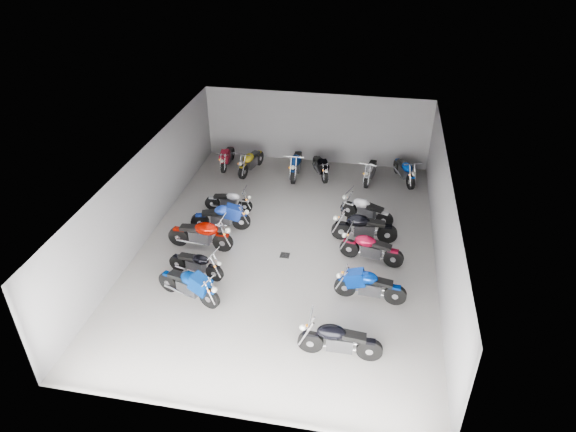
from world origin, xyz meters
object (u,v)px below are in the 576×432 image
motorcycle_left_e (221,217)px  motorcycle_left_f (229,201)px  motorcycle_left_c (196,264)px  motorcycle_back_c (296,164)px  motorcycle_right_d (371,248)px  motorcycle_back_d (321,166)px  motorcycle_right_e (364,227)px  motorcycle_left_b (189,285)px  motorcycle_right_c (369,286)px  motorcycle_right_a (339,340)px  motorcycle_right_f (366,210)px  drain_grate (285,255)px  motorcycle_back_e (370,171)px  motorcycle_back_f (405,170)px  motorcycle_back_a (227,157)px  motorcycle_back_b (251,161)px  motorcycle_left_d (201,234)px

motorcycle_left_e → motorcycle_left_f: (-0.08, 1.29, -0.07)m
motorcycle_left_c → motorcycle_back_c: bearing=177.6°
motorcycle_right_d → motorcycle_left_c: bearing=119.8°
motorcycle_back_c → motorcycle_back_d: bearing=-175.4°
motorcycle_left_f → motorcycle_right_e: motorcycle_right_e is taller
motorcycle_left_e → motorcycle_left_f: size_ratio=1.15×
motorcycle_left_b → motorcycle_right_c: motorcycle_left_b is taller
motorcycle_right_a → motorcycle_right_f: size_ratio=1.12×
motorcycle_left_e → motorcycle_right_a: motorcycle_right_a is taller
motorcycle_left_b → motorcycle_right_e: motorcycle_right_e is taller
motorcycle_right_a → motorcycle_back_c: size_ratio=0.97×
drain_grate → motorcycle_right_c: 3.41m
motorcycle_back_e → motorcycle_back_f: bearing=-161.8°
drain_grate → motorcycle_right_f: motorcycle_right_f is taller
motorcycle_back_a → motorcycle_back_c: motorcycle_back_c is taller
motorcycle_left_c → motorcycle_back_f: (6.55, 7.78, 0.04)m
motorcycle_right_d → motorcycle_back_f: size_ratio=1.06×
motorcycle_right_d → motorcycle_right_e: 1.21m
motorcycle_left_b → motorcycle_back_d: size_ratio=1.18×
drain_grate → motorcycle_back_e: size_ratio=0.16×
motorcycle_right_f → motorcycle_left_b: bearing=157.7°
motorcycle_back_b → motorcycle_back_e: motorcycle_back_b is taller
drain_grate → motorcycle_back_f: (3.99, 6.20, 0.50)m
motorcycle_left_f → motorcycle_right_d: (5.49, -2.25, 0.07)m
motorcycle_left_c → motorcycle_left_f: motorcycle_left_c is taller
motorcycle_back_a → motorcycle_back_f: size_ratio=0.95×
motorcycle_left_d → motorcycle_back_c: size_ratio=1.01×
motorcycle_back_c → motorcycle_back_a: bearing=-6.6°
motorcycle_left_d → motorcycle_right_c: 6.02m
motorcycle_right_f → motorcycle_back_c: motorcycle_back_c is taller
motorcycle_back_f → motorcycle_left_e: bearing=16.4°
motorcycle_left_f → motorcycle_left_b: bearing=2.4°
motorcycle_left_d → motorcycle_right_d: bearing=95.1°
drain_grate → motorcycle_left_d: motorcycle_left_d is taller
motorcycle_left_b → motorcycle_left_c: (-0.16, 1.12, -0.07)m
motorcycle_left_f → motorcycle_right_f: bearing=91.8°
motorcycle_left_d → motorcycle_back_b: bearing=179.7°
motorcycle_left_b → motorcycle_back_c: (1.77, 8.61, 0.02)m
motorcycle_left_c → motorcycle_right_c: size_ratio=0.89×
motorcycle_left_e → motorcycle_back_e: 7.04m
motorcycle_left_c → motorcycle_back_e: (5.12, 7.56, 0.01)m
motorcycle_left_d → drain_grate: bearing=93.8°
motorcycle_left_c → motorcycle_back_d: bearing=170.6°
motorcycle_left_e → motorcycle_back_b: size_ratio=1.03×
motorcycle_back_c → motorcycle_back_d: motorcycle_back_c is taller
motorcycle_right_e → motorcycle_back_c: 5.53m
motorcycle_back_f → motorcycle_left_f: bearing=8.3°
motorcycle_left_c → motorcycle_back_b: bearing=-167.3°
drain_grate → motorcycle_right_a: size_ratio=0.14×
motorcycle_left_b → motorcycle_right_a: 4.83m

